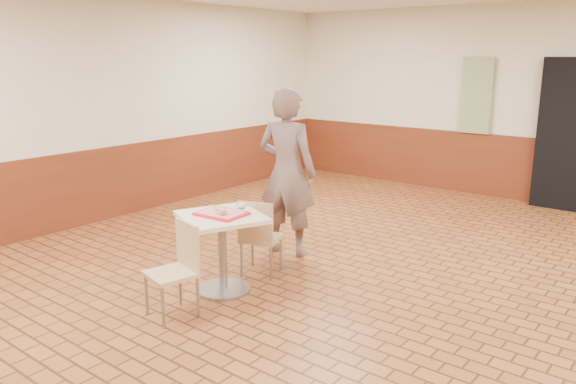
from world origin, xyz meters
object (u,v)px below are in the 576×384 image
Objects in this scene: main_table at (222,240)px; paper_cup at (241,208)px; ring_donut at (220,208)px; long_john_donut at (222,212)px; serving_tray at (221,214)px; customer at (287,172)px; chair_main_front at (178,265)px; chair_main_back at (259,234)px.

paper_cup reaches higher than main_table.
long_john_donut reaches higher than ring_donut.
paper_cup reaches higher than serving_tray.
ring_donut is at bearing 83.89° from customer.
long_john_donut reaches higher than chair_main_front.
ring_donut is at bearing 141.50° from long_john_donut.
main_table is at bearing 0.00° from serving_tray.
main_table is 1.32m from customer.
long_john_donut is (0.13, -0.10, 0.01)m from ring_donut.
serving_tray is at bearing -141.10° from paper_cup.
main_table is 0.95× the size of chair_main_back.
ring_donut is 0.16m from long_john_donut.
long_john_donut is (0.25, -1.28, -0.13)m from customer.
long_john_donut is at bearing -41.63° from main_table.
main_table is at bearing 138.37° from long_john_donut.
long_john_donut is at bearing -38.50° from ring_donut.
chair_main_front is at bearing -89.69° from long_john_donut.
serving_tray is 0.20m from paper_cup.
main_table is 0.93× the size of chair_main_front.
serving_tray is 2.67× the size of long_john_donut.
main_table is at bearing 67.47° from chair_main_back.
main_table is at bearing 108.74° from chair_main_front.
ring_donut is at bearing -164.51° from paper_cup.
serving_tray is (-0.01, -0.51, 0.33)m from chair_main_back.
chair_main_front is at bearing 70.86° from chair_main_back.
customer reaches higher than chair_main_back.
paper_cup is at bearing 15.49° from ring_donut.
ring_donut is 0.23m from paper_cup.
chair_main_front is 0.81m from paper_cup.
chair_main_back is 0.43× the size of customer.
chair_main_back is 8.93× the size of ring_donut.
chair_main_front reaches higher than serving_tray.
customer is 1.31m from long_john_donut.
ring_donut is (-0.13, 0.65, 0.34)m from chair_main_front.
chair_main_back is 1.87× the size of serving_tray.
chair_main_back reaches higher than main_table.
long_john_donut is at bearing 72.72° from chair_main_back.
serving_tray is (0.20, -1.24, -0.17)m from customer.
chair_main_front is 0.44× the size of customer.
chair_main_front is at bearing -78.75° from ring_donut.
paper_cup is at bearing 96.21° from chair_main_front.
paper_cup is (0.14, -0.39, 0.38)m from chair_main_back.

